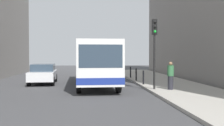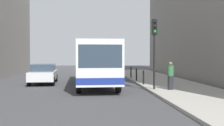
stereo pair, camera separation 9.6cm
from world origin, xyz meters
name	(u,v)px [view 1 (the left image)]	position (x,y,z in m)	size (l,w,h in m)	color
ground_plane	(93,89)	(0.00, 0.00, 0.00)	(80.00, 80.00, 0.00)	#424244
sidewalk	(177,87)	(5.40, 0.00, 0.07)	(4.40, 40.00, 0.15)	#ADA89E
bus	(95,61)	(0.15, 2.40, 1.73)	(2.84, 11.09, 3.00)	white
car_beside_bus	(43,73)	(-3.68, 3.78, 0.78)	(2.04, 4.48, 1.48)	silver
traffic_light	(155,41)	(3.55, -1.41, 3.01)	(0.28, 0.33, 4.10)	black
bollard_near	(143,77)	(3.45, 1.33, 0.62)	(0.11, 0.11, 0.95)	black
bollard_mid	(136,74)	(3.45, 4.19, 0.62)	(0.11, 0.11, 0.95)	black
bollard_far	(131,72)	(3.45, 7.05, 0.62)	(0.11, 0.11, 0.95)	black
pedestrian_near_signal	(171,76)	(4.43, -1.70, 0.95)	(0.38, 0.38, 1.62)	#26262D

